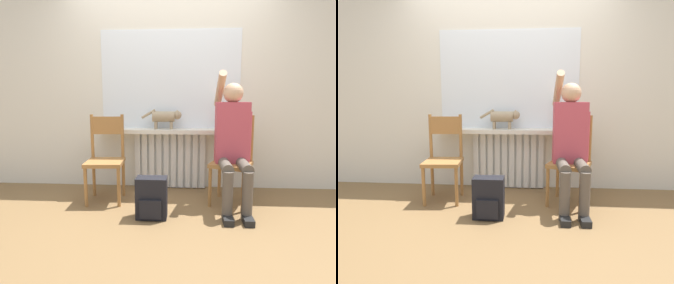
% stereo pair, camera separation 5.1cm
% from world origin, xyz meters
% --- Properties ---
extents(ground_plane, '(12.00, 12.00, 0.00)m').
position_xyz_m(ground_plane, '(0.00, 0.00, 0.00)').
color(ground_plane, brown).
extents(wall_with_window, '(7.00, 0.06, 2.70)m').
position_xyz_m(wall_with_window, '(0.00, 1.23, 1.35)').
color(wall_with_window, silver).
rests_on(wall_with_window, ground_plane).
extents(radiator, '(0.90, 0.08, 0.71)m').
position_xyz_m(radiator, '(-0.00, 1.15, 0.35)').
color(radiator, silver).
rests_on(radiator, ground_plane).
extents(windowsill, '(1.77, 0.25, 0.05)m').
position_xyz_m(windowsill, '(0.00, 1.07, 0.73)').
color(windowsill, silver).
rests_on(windowsill, radiator).
extents(window_glass, '(1.70, 0.01, 1.19)m').
position_xyz_m(window_glass, '(0.00, 1.20, 1.35)').
color(window_glass, white).
rests_on(window_glass, windowsill).
extents(chair_left, '(0.42, 0.42, 0.95)m').
position_xyz_m(chair_left, '(-0.68, 0.67, 0.48)').
color(chair_left, '#9E6B38').
rests_on(chair_left, ground_plane).
extents(chair_right, '(0.52, 0.52, 0.95)m').
position_xyz_m(chair_right, '(0.70, 0.67, 0.48)').
color(chair_right, '#9E6B38').
rests_on(chair_right, ground_plane).
extents(person, '(0.36, 0.98, 1.41)m').
position_xyz_m(person, '(0.68, 0.56, 0.71)').
color(person, brown).
rests_on(person, ground_plane).
extents(cat, '(0.49, 0.13, 0.24)m').
position_xyz_m(cat, '(-0.05, 1.07, 0.91)').
color(cat, '#9E896B').
rests_on(cat, windowsill).
extents(backpack, '(0.29, 0.20, 0.39)m').
position_xyz_m(backpack, '(-0.12, 0.21, 0.19)').
color(backpack, black).
rests_on(backpack, ground_plane).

